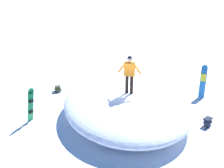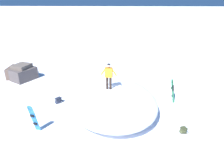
% 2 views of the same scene
% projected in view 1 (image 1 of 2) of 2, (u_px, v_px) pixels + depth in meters
% --- Properties ---
extents(ground, '(240.00, 240.00, 0.00)m').
position_uv_depth(ground, '(124.00, 112.00, 13.32)').
color(ground, white).
extents(snow_mound, '(7.04, 8.12, 1.19)m').
position_uv_depth(snow_mound, '(126.00, 104.00, 12.67)').
color(snow_mound, white).
rests_on(snow_mound, ground).
extents(snowboarder_standing, '(0.98, 0.29, 1.61)m').
position_uv_depth(snowboarder_standing, '(130.00, 72.00, 11.93)').
color(snowboarder_standing, black).
rests_on(snowboarder_standing, snow_mound).
extents(snowboard_primary_upright, '(0.38, 0.45, 1.63)m').
position_uv_depth(snowboard_primary_upright, '(203.00, 81.00, 14.62)').
color(snowboard_primary_upright, '#2672BF').
rests_on(snowboard_primary_upright, ground).
extents(snowboard_secondary_upright, '(0.41, 0.40, 1.58)m').
position_uv_depth(snowboard_secondary_upright, '(31.00, 104.00, 12.13)').
color(snowboard_secondary_upright, '#1E8C47').
rests_on(snowboard_secondary_upright, ground).
extents(backpack_near, '(0.59, 0.65, 0.37)m').
position_uv_depth(backpack_near, '(208.00, 122.00, 12.03)').
color(backpack_near, '#1E2333').
rests_on(backpack_near, ground).
extents(backpack_far, '(0.56, 0.42, 0.32)m').
position_uv_depth(backpack_far, '(58.00, 89.00, 15.41)').
color(backpack_far, '#383D23').
rests_on(backpack_far, ground).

